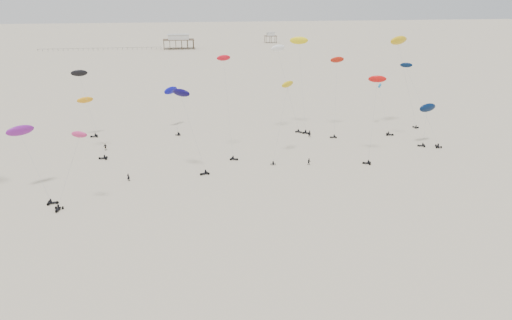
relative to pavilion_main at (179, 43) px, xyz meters
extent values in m
plane|color=beige|center=(10.00, -150.00, -4.22)|extent=(900.00, 900.00, 0.00)
cube|color=brown|center=(0.00, 0.00, 1.93)|extent=(21.00, 13.00, 0.30)
cube|color=silver|center=(0.00, 0.00, 3.68)|extent=(14.00, 8.40, 3.20)
cube|color=#B2B2AD|center=(0.00, 0.00, 5.43)|extent=(15.00, 9.00, 0.30)
cube|color=brown|center=(70.00, 30.00, 0.93)|extent=(9.00, 7.00, 0.30)
cube|color=silver|center=(70.00, 30.00, 2.28)|extent=(5.60, 4.20, 2.40)
cube|color=#B2B2AD|center=(70.00, 30.00, 3.63)|extent=(6.00, 4.50, 0.30)
cube|color=black|center=(-52.00, 0.00, -2.77)|extent=(80.00, 0.10, 0.10)
cylinder|color=gray|center=(26.36, -218.97, 7.39)|extent=(0.03, 0.03, 22.68)
ellipsoid|color=white|center=(23.40, -217.88, 19.15)|extent=(5.14, 3.90, 2.40)
cylinder|color=gray|center=(57.99, -234.86, 5.80)|extent=(0.03, 0.03, 21.68)
ellipsoid|color=#04183A|center=(55.00, -230.00, 15.59)|extent=(3.40, 2.42, 1.58)
cylinder|color=gray|center=(40.25, -245.60, 5.05)|extent=(0.03, 0.03, 18.76)
ellipsoid|color=red|center=(42.11, -242.22, 14.36)|extent=(4.55, 2.79, 2.13)
cylinder|color=gray|center=(-24.71, -263.17, 2.77)|extent=(0.03, 0.03, 13.46)
ellipsoid|color=#CD3073|center=(-22.27, -262.18, 9.52)|extent=(3.29, 2.16, 1.53)
cylinder|color=gray|center=(30.63, -217.70, 8.19)|extent=(0.03, 0.03, 24.53)
ellipsoid|color=yellow|center=(30.20, -213.76, 20.73)|extent=(5.42, 2.92, 2.56)
cylinder|color=gray|center=(19.01, -242.47, 4.44)|extent=(0.03, 0.03, 17.84)
ellipsoid|color=gold|center=(21.25, -239.40, 13.25)|extent=(4.28, 3.99, 2.04)
cylinder|color=gray|center=(7.55, -237.47, 7.43)|extent=(0.03, 0.03, 22.93)
ellipsoid|color=red|center=(6.92, -234.04, 18.96)|extent=(3.66, 2.21, 1.71)
cylinder|color=gray|center=(-24.73, -231.93, 5.64)|extent=(0.03, 0.03, 19.87)
ellipsoid|color=black|center=(-27.01, -228.64, 15.43)|extent=(4.04, 2.04, 1.93)
cylinder|color=gray|center=(39.04, -221.68, 5.60)|extent=(0.03, 0.03, 21.29)
ellipsoid|color=red|center=(40.74, -216.50, 15.53)|extent=(4.69, 2.84, 2.19)
cylinder|color=gray|center=(53.91, -221.34, 1.82)|extent=(0.03, 0.03, 15.52)
ellipsoid|color=#1B83CB|center=(54.38, -215.67, 7.64)|extent=(2.50, 3.10, 1.46)
cylinder|color=gray|center=(-1.44, -248.33, 4.63)|extent=(0.03, 0.03, 16.92)
ellipsoid|color=#0B0545|center=(-3.55, -246.98, 13.52)|extent=(4.72, 4.45, 2.27)
cylinder|color=gray|center=(-28.11, -214.15, 0.73)|extent=(0.03, 0.03, 8.91)
ellipsoid|color=orange|center=(-29.03, -212.99, 5.74)|extent=(4.86, 3.62, 2.24)
cylinder|color=gray|center=(-31.99, -256.55, 1.84)|extent=(0.03, 0.03, 15.06)
ellipsoid|color=#7F1A92|center=(-35.12, -252.20, 8.10)|extent=(5.76, 4.93, 2.72)
cylinder|color=gray|center=(61.12, -219.31, 7.98)|extent=(0.03, 0.03, 24.12)
ellipsoid|color=gold|center=(58.04, -217.66, 20.69)|extent=(7.08, 5.42, 3.24)
cylinder|color=gray|center=(-5.18, -212.58, 1.11)|extent=(0.03, 0.03, 13.05)
ellipsoid|color=#0C0CA2|center=(-5.94, -208.03, 6.68)|extent=(5.11, 5.35, 2.66)
cylinder|color=gray|center=(58.37, -236.85, 0.43)|extent=(0.03, 0.03, 8.57)
ellipsoid|color=#04163A|center=(59.33, -235.44, 5.33)|extent=(5.77, 3.52, 2.65)
imported|color=black|center=(-15.51, -250.92, -4.22)|extent=(0.85, 0.73, 1.98)
imported|color=black|center=(24.87, -247.36, -4.22)|extent=(0.93, 0.55, 1.89)
imported|color=black|center=(-22.85, -228.03, -4.22)|extent=(1.21, 0.65, 2.04)
imported|color=black|center=(31.06, -225.03, -4.22)|extent=(0.98, 0.88, 2.24)
camera|label=1|loc=(-5.09, -352.43, 34.11)|focal=35.00mm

